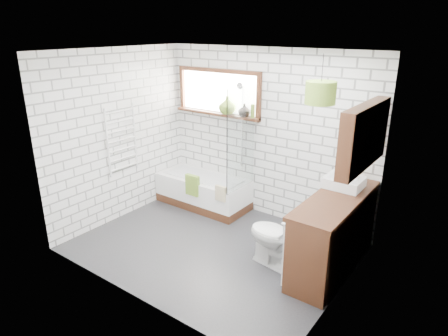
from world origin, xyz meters
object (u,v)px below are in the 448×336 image
Objects in this scene: vanity at (334,233)px; pendant at (321,93)px; bathtub at (203,191)px; toilet at (277,237)px; basin at (344,182)px.

vanity is 4.92× the size of pendant.
pendant is (2.11, -0.58, 1.86)m from bathtub.
bathtub is 2.01m from toilet.
bathtub is 2.87m from pendant.
bathtub is at bearing -106.68° from toilet.
pendant is (-0.21, -0.44, 1.11)m from basin.
vanity is 0.67m from toilet.
basin is 0.57× the size of toilet.
pendant reaches higher than basin.
toilet is (-0.56, -0.35, -0.08)m from vanity.
basin is 1.21m from pendant.
basin reaches higher than vanity.
toilet is (-0.50, -0.70, -0.60)m from basin.
pendant is at bearing -115.12° from basin.
toilet is 2.33× the size of pendant.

